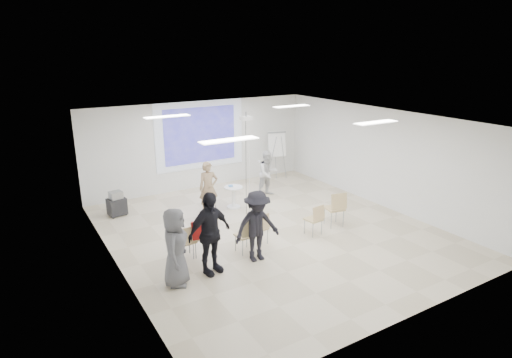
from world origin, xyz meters
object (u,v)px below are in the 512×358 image
laptop (244,234)px  chair_left_inner (246,233)px  chair_right_inner (315,217)px  av_cart (117,204)px  player_left (208,185)px  chair_center (261,226)px  chair_left_mid (199,235)px  flipchart_easel (277,145)px  chair_right_far (336,206)px  audience_outer (175,243)px  chair_far_left (187,240)px  player_right (268,171)px  pedestal_table (233,196)px  audience_mid (257,222)px  audience_left (209,228)px

laptop → chair_left_inner: bearing=89.3°
chair_right_inner → av_cart: 5.76m
player_left → chair_center: size_ratio=2.15×
chair_center → laptop: (-0.54, -0.13, -0.03)m
chair_left_mid → flipchart_easel: flipchart_easel is taller
chair_left_mid → player_left: bearing=66.5°
chair_center → chair_right_far: bearing=-11.0°
laptop → audience_outer: size_ratio=0.17×
chair_left_mid → laptop: bearing=-11.9°
chair_right_inner → flipchart_easel: bearing=61.6°
chair_far_left → chair_left_inner: size_ratio=0.97×
player_right → chair_left_inner: (-2.69, -3.26, -0.33)m
laptop → player_right: bearing=-133.8°
chair_left_inner → av_cart: (-2.04, 4.03, -0.17)m
chair_left_mid → chair_right_inner: bearing=-2.5°
pedestal_table → av_cart: 3.42m
chair_right_inner → chair_right_far: size_ratio=0.84×
pedestal_table → chair_center: bearing=-103.7°
flipchart_easel → audience_mid: bearing=-112.3°
audience_left → audience_mid: bearing=-14.5°
chair_right_far → laptop: size_ratio=3.17×
flipchart_easel → audience_outer: bearing=-123.5°
chair_left_mid → audience_outer: size_ratio=0.49×
audience_outer → flipchart_easel: 7.80m
chair_left_mid → laptop: (1.02, -0.34, -0.08)m
chair_right_inner → audience_outer: 4.01m
player_left → player_right: bearing=21.5°
chair_center → av_cart: (-2.57, 3.81, -0.15)m
chair_left_mid → flipchart_easel: 6.56m
chair_right_far → laptop: bearing=-169.4°
audience_left → audience_mid: size_ratio=1.11×
pedestal_table → audience_left: (-2.29, -3.23, 0.67)m
audience_mid → audience_outer: audience_mid is taller
laptop → audience_mid: audience_mid is taller
audience_mid → laptop: bearing=98.9°
chair_left_inner → audience_outer: bearing=-169.5°
laptop → flipchart_easel: flipchart_easel is taller
pedestal_table → chair_far_left: bearing=-135.9°
laptop → chair_left_mid: bearing=-21.6°
chair_far_left → chair_right_inner: 3.38m
chair_left_mid → chair_left_inner: size_ratio=1.07×
chair_left_mid → laptop: 1.08m
player_right → chair_center: 3.74m
player_left → flipchart_easel: bearing=37.2°
audience_outer → chair_far_left: bearing=-2.8°
chair_right_inner → av_cart: chair_right_inner is taller
laptop → audience_mid: size_ratio=0.17×
pedestal_table → player_left: 0.97m
audience_mid → audience_outer: 1.97m
chair_left_mid → laptop: chair_left_mid is taller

